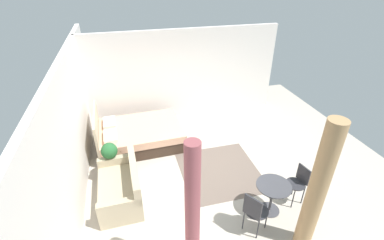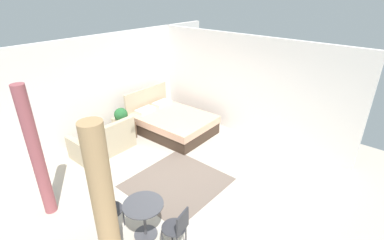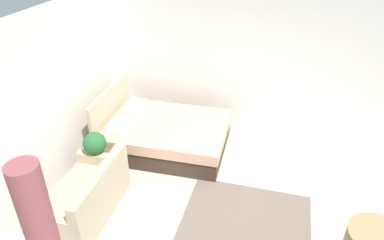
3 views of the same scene
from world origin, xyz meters
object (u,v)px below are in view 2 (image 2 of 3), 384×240
Objects in this scene: bed at (172,122)px; cafe_chair_near_couch at (104,206)px; potted_plant at (121,115)px; balcony_table at (144,214)px; couch at (104,142)px; nightstand at (126,130)px; cafe_chair_near_window at (178,227)px.

cafe_chair_near_couch is at bearing -152.71° from bed.
balcony_table is at bearing -121.19° from potted_plant.
couch reaches higher than nightstand.
bed is 1.50× the size of couch.
balcony_table is at bearing -142.57° from bed.
potted_plant is 0.49× the size of cafe_chair_near_couch.
cafe_chair_near_window is (-1.84, -3.72, 0.29)m from nightstand.
nightstand is at bearing 57.30° from balcony_table.
balcony_table reaches higher than nightstand.
bed is 3.34× the size of balcony_table.
couch is at bearing 165.06° from bed.
nightstand is 0.72× the size of balcony_table.
couch is 1.79× the size of cafe_chair_near_window.
couch is 1.64× the size of cafe_chair_near_couch.
nightstand is (0.84, 0.16, -0.04)m from couch.
cafe_chair_near_couch is (-0.37, 0.58, 0.09)m from balcony_table.
cafe_chair_near_window reaches higher than nightstand.
balcony_table is (-1.96, -3.06, 0.23)m from nightstand.
bed reaches higher than couch.
cafe_chair_near_couch reaches higher than cafe_chair_near_window.
couch reaches higher than balcony_table.
bed is at bearing 27.29° from cafe_chair_near_couch.
couch is 3.13× the size of nightstand.
bed is at bearing -31.38° from nightstand.
cafe_chair_near_couch is at bearing -131.81° from potted_plant.
bed is 4.67× the size of nightstand.
cafe_chair_near_window is at bearing -116.27° from nightstand.
balcony_table is 0.80× the size of cafe_chair_near_window.
cafe_chair_near_window is at bearing -105.62° from couch.
bed is 3.90m from balcony_table.
cafe_chair_near_couch is (-3.47, -1.79, 0.27)m from bed.
cafe_chair_near_couch is (-2.23, -2.50, -0.18)m from potted_plant.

